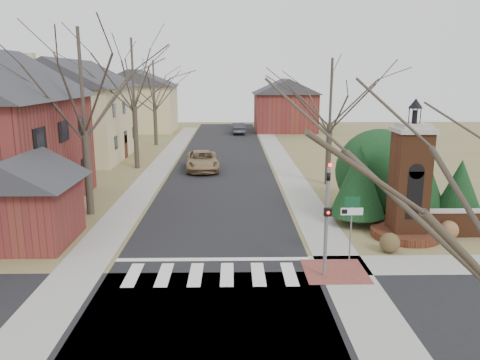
{
  "coord_description": "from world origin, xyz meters",
  "views": [
    {
      "loc": [
        0.81,
        -15.89,
        7.49
      ],
      "look_at": [
        1.19,
        6.0,
        2.55
      ],
      "focal_mm": 35.0,
      "sensor_mm": 36.0,
      "label": 1
    }
  ],
  "objects_px": {
    "traffic_signal_pole": "(327,211)",
    "pickup_truck": "(202,161)",
    "distant_car": "(238,128)",
    "brick_gate_monument": "(409,192)",
    "sign_post": "(351,216)"
  },
  "relations": [
    {
      "from": "sign_post",
      "to": "pickup_truck",
      "type": "relative_size",
      "value": 0.5
    },
    {
      "from": "traffic_signal_pole",
      "to": "distant_car",
      "type": "height_order",
      "value": "traffic_signal_pole"
    },
    {
      "from": "pickup_truck",
      "to": "distant_car",
      "type": "xyz_separation_m",
      "value": [
        3.2,
        23.66,
        -0.04
      ]
    },
    {
      "from": "traffic_signal_pole",
      "to": "brick_gate_monument",
      "type": "xyz_separation_m",
      "value": [
        4.7,
        4.42,
        -0.42
      ]
    },
    {
      "from": "sign_post",
      "to": "pickup_truck",
      "type": "distance_m",
      "value": 20.36
    },
    {
      "from": "traffic_signal_pole",
      "to": "brick_gate_monument",
      "type": "height_order",
      "value": "brick_gate_monument"
    },
    {
      "from": "sign_post",
      "to": "brick_gate_monument",
      "type": "xyz_separation_m",
      "value": [
        3.41,
        3.01,
        0.22
      ]
    },
    {
      "from": "pickup_truck",
      "to": "traffic_signal_pole",
      "type": "bearing_deg",
      "value": -79.37
    },
    {
      "from": "distant_car",
      "to": "pickup_truck",
      "type": "bearing_deg",
      "value": 78.53
    },
    {
      "from": "traffic_signal_pole",
      "to": "pickup_truck",
      "type": "bearing_deg",
      "value": 106.11
    },
    {
      "from": "brick_gate_monument",
      "to": "distant_car",
      "type": "height_order",
      "value": "brick_gate_monument"
    },
    {
      "from": "brick_gate_monument",
      "to": "distant_car",
      "type": "distance_m",
      "value": 40.38
    },
    {
      "from": "traffic_signal_pole",
      "to": "distant_car",
      "type": "relative_size",
      "value": 1.03
    },
    {
      "from": "brick_gate_monument",
      "to": "distant_car",
      "type": "relative_size",
      "value": 1.48
    },
    {
      "from": "pickup_truck",
      "to": "brick_gate_monument",
      "type": "bearing_deg",
      "value": -61.97
    }
  ]
}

